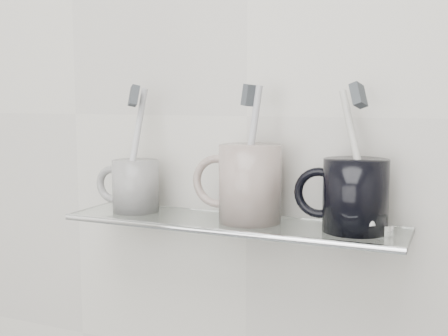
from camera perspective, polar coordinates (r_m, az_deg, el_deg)
The scene contains 18 objects.
wall_back at distance 0.86m, azimuth 2.32°, elevation 5.28°, with size 2.50×2.50×0.00m, color beige.
shelf_glass at distance 0.82m, azimuth 0.72°, elevation -5.65°, with size 0.50×0.12×0.01m, color silver.
shelf_rail at distance 0.77m, azimuth -0.88°, elevation -6.49°, with size 0.01×0.01×0.50m, color silver.
bracket_left at distance 0.96m, azimuth -9.88°, elevation -4.55°, with size 0.02×0.02×0.03m, color silver.
bracket_right at distance 0.82m, azimuth 15.89°, elevation -6.80°, with size 0.02×0.02×0.03m, color silver.
mug_left at distance 0.89m, azimuth -8.97°, elevation -1.80°, with size 0.07×0.07×0.08m, color silver.
mug_left_handle at distance 0.91m, azimuth -11.21°, elevation -1.63°, with size 0.06×0.06×0.01m, color silver.
toothbrush_left at distance 0.88m, azimuth -9.04°, elevation 2.07°, with size 0.01×0.01×0.19m, color #BEBEBE.
bristles_left at distance 0.88m, azimuth -9.14°, elevation 7.26°, with size 0.01×0.02×0.03m, color #3A3F44.
mug_center at distance 0.80m, azimuth 2.66°, elevation -1.58°, with size 0.09×0.09×0.11m, color silver.
mug_center_handle at distance 0.82m, azimuth -0.67°, elevation -1.37°, with size 0.08×0.08×0.01m, color silver.
toothbrush_center at distance 0.80m, azimuth 2.68°, elevation 1.63°, with size 0.01×0.01×0.19m, color #BABBC0.
bristles_center at distance 0.80m, azimuth 2.71°, elevation 7.37°, with size 0.01×0.02×0.03m, color #3A3F44.
mug_right at distance 0.77m, azimuth 13.21°, elevation -2.73°, with size 0.09×0.09×0.10m, color black.
mug_right_handle at distance 0.78m, azimuth 9.63°, elevation -2.52°, with size 0.07×0.07×0.01m, color black.
toothbrush_right at distance 0.76m, azimuth 13.32°, elevation 1.17°, with size 0.01×0.01×0.19m, color beige.
bristles_right at distance 0.76m, azimuth 13.50°, elevation 7.21°, with size 0.01×0.02×0.03m, color #3A3F44.
chrome_cap at distance 0.77m, azimuth 15.73°, elevation -5.97°, with size 0.03×0.03×0.01m, color silver.
Camera 1 is at (0.31, 0.30, 1.28)m, focal length 45.00 mm.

